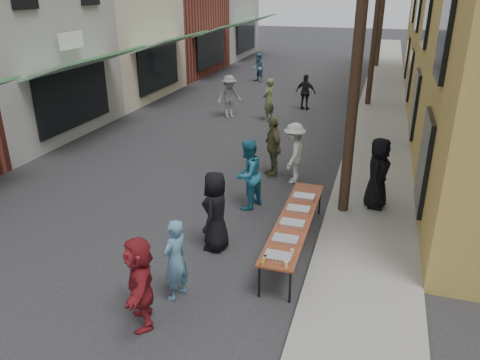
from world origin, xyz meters
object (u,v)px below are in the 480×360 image
Objects in this scene: serving_table at (295,221)px; catering_tray_sausage at (278,257)px; utility_pole_near at (360,30)px; utility_pole_mid at (378,7)px; server at (378,173)px; guest_front_a at (216,211)px; guest_front_c at (248,175)px.

catering_tray_sausage is (-0.00, -1.65, 0.08)m from serving_table.
utility_pole_near is at bearing 77.16° from catering_tray_sausage.
utility_pole_near is 1.00× the size of utility_pole_mid.
utility_pole_near is 4.88× the size of server.
utility_pole_mid is 14.66m from serving_table.
guest_front_a is at bearing -99.83° from utility_pole_mid.
utility_pole_near is at bearing 129.86° from server.
utility_pole_mid is 13.12m from guest_front_c.
utility_pole_mid is at bearing 86.87° from catering_tray_sausage.
guest_front_a is at bearing 142.34° from server.
utility_pole_mid is 15.21m from guest_front_a.
catering_tray_sausage is 0.27× the size of guest_front_c.
utility_pole_near is 2.25× the size of serving_table.
guest_front_c is at bearing 114.39° from server.
server is at bearing 29.95° from utility_pole_near.
guest_front_a is (-1.66, -0.42, 0.19)m from serving_table.
server reaches higher than guest_front_c.
utility_pole_mid is 2.25× the size of serving_table.
utility_pole_near is 4.43m from serving_table.
guest_front_a is (-2.52, -14.56, -3.60)m from utility_pole_mid.
serving_table is 2.17× the size of guest_front_c.
utility_pole_mid is 4.88× the size of guest_front_c.
utility_pole_mid is at bearing 86.51° from serving_table.
server is at bearing 69.04° from catering_tray_sausage.
catering_tray_sausage is 3.74m from guest_front_c.
utility_pole_mid reaches higher than serving_table.
server is (0.75, -11.57, -3.48)m from utility_pole_mid.
guest_front_c is (-2.43, -0.39, -3.58)m from utility_pole_near.
serving_table is at bearing 61.47° from guest_front_c.
utility_pole_near is at bearing -90.00° from utility_pole_mid.
guest_front_c is (-1.57, 3.40, 0.13)m from catering_tray_sausage.
guest_front_a is 4.44m from server.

